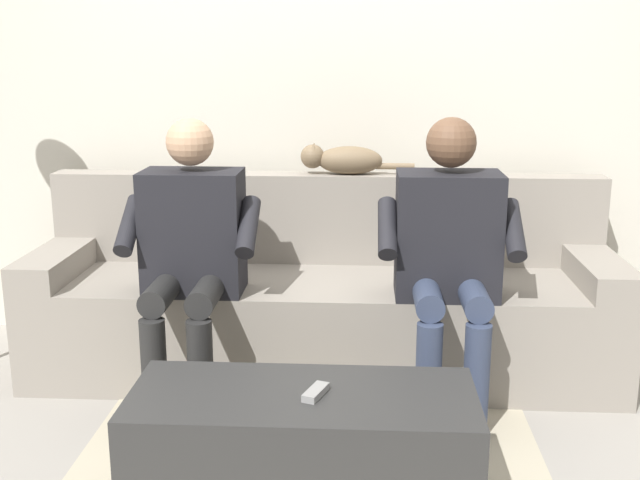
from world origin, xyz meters
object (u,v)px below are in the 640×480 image
couch (323,305)px  coffee_table (303,453)px  person_left_seated (449,246)px  remote_gray (316,392)px  person_right_seated (190,245)px  cat_on_backrest (343,159)px

couch → coffee_table: couch is taller
person_left_seated → coffee_table: bearing=57.7°
coffee_table → remote_gray: 0.22m
couch → person_right_seated: bearing=33.2°
coffee_table → person_right_seated: (0.52, -0.82, 0.46)m
cat_on_backrest → remote_gray: cat_on_backrest is taller
person_right_seated → coffee_table: bearing=122.6°
couch → person_left_seated: bearing=147.7°
coffee_table → remote_gray: bearing=157.8°
person_right_seated → remote_gray: bearing=124.1°
cat_on_backrest → remote_gray: (0.04, 1.42, -0.52)m
couch → remote_gray: couch is taller
couch → person_left_seated: 0.72m
person_right_seated → remote_gray: person_right_seated is taller
person_left_seated → remote_gray: 1.01m
person_right_seated → remote_gray: 1.04m
person_left_seated → couch: bearing=-32.3°
cat_on_backrest → couch: bearing=71.3°
couch → person_left_seated: size_ratio=2.20×
person_right_seated → cat_on_backrest: person_right_seated is taller
couch → person_left_seated: (-0.52, 0.33, 0.37)m
person_left_seated → remote_gray: person_left_seated is taller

